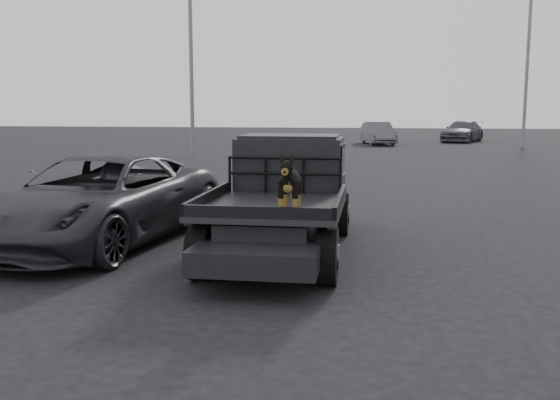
# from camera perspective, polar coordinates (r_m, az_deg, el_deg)

# --- Properties ---
(ground) EXTENTS (120.00, 120.00, 0.00)m
(ground) POSITION_cam_1_polar(r_m,az_deg,el_deg) (8.35, 2.30, -7.24)
(ground) COLOR black
(ground) RESTS_ON ground
(flatbed_ute) EXTENTS (2.00, 5.40, 0.92)m
(flatbed_ute) POSITION_cam_1_polar(r_m,az_deg,el_deg) (9.73, 0.22, -2.18)
(flatbed_ute) COLOR black
(flatbed_ute) RESTS_ON ground
(ute_cab) EXTENTS (1.72, 1.30, 0.88)m
(ute_cab) POSITION_cam_1_polar(r_m,az_deg,el_deg) (10.54, 0.98, 3.59)
(ute_cab) COLOR black
(ute_cab) RESTS_ON flatbed_ute
(headache_rack) EXTENTS (1.80, 0.08, 0.55)m
(headache_rack) POSITION_cam_1_polar(r_m,az_deg,el_deg) (9.81, 0.40, 2.25)
(headache_rack) COLOR black
(headache_rack) RESTS_ON flatbed_ute
(dog) EXTENTS (0.32, 0.60, 0.74)m
(dog) POSITION_cam_1_polar(r_m,az_deg,el_deg) (7.83, 0.92, 1.35)
(dog) COLOR black
(dog) RESTS_ON flatbed_ute
(parked_suv) EXTENTS (3.11, 5.55, 1.46)m
(parked_suv) POSITION_cam_1_polar(r_m,az_deg,el_deg) (10.81, -16.25, 0.02)
(parked_suv) COLOR #2C2C31
(parked_suv) RESTS_ON ground
(distant_car_a) EXTENTS (2.29, 4.31, 1.35)m
(distant_car_a) POSITION_cam_1_polar(r_m,az_deg,el_deg) (38.26, 8.95, 6.05)
(distant_car_a) COLOR #515257
(distant_car_a) RESTS_ON ground
(distant_car_b) EXTENTS (3.51, 5.04, 1.35)m
(distant_car_b) POSITION_cam_1_polar(r_m,az_deg,el_deg) (42.40, 16.34, 6.05)
(distant_car_b) COLOR #414146
(distant_car_b) RESTS_ON ground
(floodlight_mid) EXTENTS (1.08, 0.28, 13.95)m
(floodlight_mid) POSITION_cam_1_polar(r_m,az_deg,el_deg) (37.18, 21.94, 16.15)
(floodlight_mid) COLOR slate
(floodlight_mid) RESTS_ON ground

